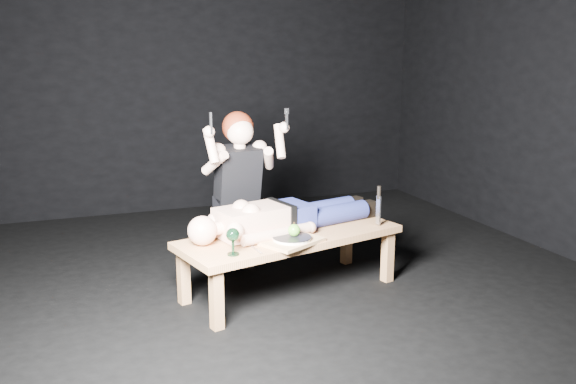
% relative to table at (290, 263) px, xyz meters
% --- Properties ---
extents(ground, '(5.00, 5.00, 0.00)m').
position_rel_table_xyz_m(ground, '(0.01, 0.23, -0.23)').
color(ground, black).
rests_on(ground, ground).
extents(back_wall, '(5.00, 0.00, 5.00)m').
position_rel_table_xyz_m(back_wall, '(0.01, 2.73, 1.27)').
color(back_wall, black).
rests_on(back_wall, ground).
extents(table, '(1.75, 1.00, 0.45)m').
position_rel_table_xyz_m(table, '(0.00, 0.00, 0.00)').
color(table, tan).
rests_on(table, ground).
extents(lying_man, '(1.70, 0.87, 0.26)m').
position_rel_table_xyz_m(lying_man, '(0.02, 0.12, 0.35)').
color(lying_man, '#D3A78A').
rests_on(lying_man, table).
extents(kneeling_woman, '(0.78, 0.86, 1.34)m').
position_rel_table_xyz_m(kneeling_woman, '(-0.26, 0.56, 0.45)').
color(kneeling_woman, black).
rests_on(kneeling_woman, ground).
extents(serving_tray, '(0.49, 0.44, 0.02)m').
position_rel_table_xyz_m(serving_tray, '(-0.07, -0.21, 0.24)').
color(serving_tray, tan).
rests_on(serving_tray, table).
extents(plate, '(0.36, 0.36, 0.02)m').
position_rel_table_xyz_m(plate, '(-0.07, -0.21, 0.26)').
color(plate, white).
rests_on(plate, serving_tray).
extents(apple, '(0.09, 0.09, 0.09)m').
position_rel_table_xyz_m(apple, '(-0.05, -0.20, 0.31)').
color(apple, '#5AAC26').
rests_on(apple, plate).
extents(goblet, '(0.11, 0.11, 0.18)m').
position_rel_table_xyz_m(goblet, '(-0.52, -0.32, 0.32)').
color(goblet, black).
rests_on(goblet, table).
extents(fork_flat, '(0.03, 0.18, 0.01)m').
position_rel_table_xyz_m(fork_flat, '(-0.35, -0.28, 0.23)').
color(fork_flat, '#B2B2B7').
rests_on(fork_flat, table).
extents(knife_flat, '(0.09, 0.16, 0.01)m').
position_rel_table_xyz_m(knife_flat, '(0.08, -0.20, 0.23)').
color(knife_flat, '#B2B2B7').
rests_on(knife_flat, table).
extents(spoon_flat, '(0.16, 0.10, 0.01)m').
position_rel_table_xyz_m(spoon_flat, '(0.02, -0.10, 0.23)').
color(spoon_flat, '#B2B2B7').
rests_on(spoon_flat, table).
extents(carving_knife, '(0.05, 0.05, 0.31)m').
position_rel_table_xyz_m(carving_knife, '(0.70, -0.04, 0.38)').
color(carving_knife, '#B2B2B7').
rests_on(carving_knife, table).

